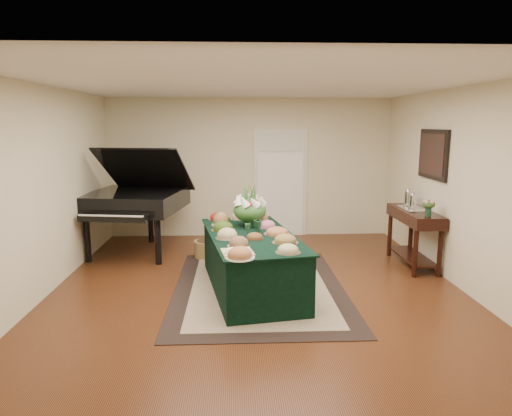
{
  "coord_description": "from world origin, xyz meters",
  "views": [
    {
      "loc": [
        -0.28,
        -5.94,
        2.21
      ],
      "look_at": [
        0.0,
        0.3,
        1.05
      ],
      "focal_mm": 32.0,
      "sensor_mm": 36.0,
      "label": 1
    }
  ],
  "objects_px": {
    "floral_centerpiece": "(250,207)",
    "mahogany_sideboard": "(414,223)",
    "buffet_table": "(251,262)",
    "grand_piano": "(136,200)"
  },
  "relations": [
    {
      "from": "buffet_table",
      "to": "mahogany_sideboard",
      "type": "height_order",
      "value": "mahogany_sideboard"
    },
    {
      "from": "buffet_table",
      "to": "grand_piano",
      "type": "height_order",
      "value": "grand_piano"
    },
    {
      "from": "buffet_table",
      "to": "floral_centerpiece",
      "type": "bearing_deg",
      "value": 90.51
    },
    {
      "from": "floral_centerpiece",
      "to": "mahogany_sideboard",
      "type": "bearing_deg",
      "value": 10.31
    },
    {
      "from": "buffet_table",
      "to": "floral_centerpiece",
      "type": "xyz_separation_m",
      "value": [
        -0.0,
        0.48,
        0.67
      ]
    },
    {
      "from": "buffet_table",
      "to": "mahogany_sideboard",
      "type": "relative_size",
      "value": 1.84
    },
    {
      "from": "grand_piano",
      "to": "mahogany_sideboard",
      "type": "relative_size",
      "value": 1.52
    },
    {
      "from": "floral_centerpiece",
      "to": "mahogany_sideboard",
      "type": "distance_m",
      "value": 2.65
    },
    {
      "from": "floral_centerpiece",
      "to": "grand_piano",
      "type": "relative_size",
      "value": 0.24
    },
    {
      "from": "mahogany_sideboard",
      "to": "floral_centerpiece",
      "type": "bearing_deg",
      "value": -169.69
    }
  ]
}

